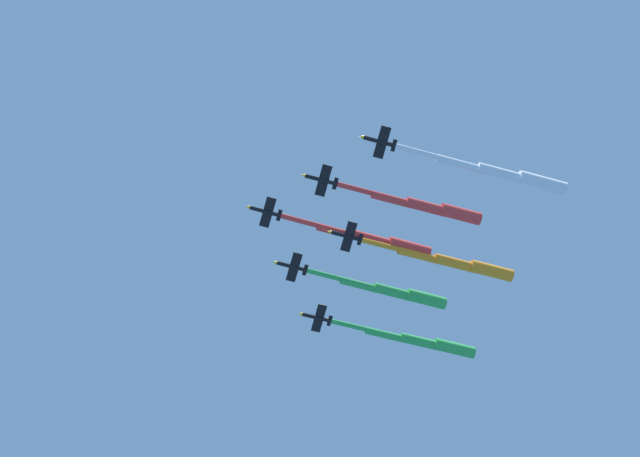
% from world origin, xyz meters
% --- Properties ---
extents(jet_lead, '(14.15, 52.57, 4.30)m').
position_xyz_m(jet_lead, '(-2.52, -15.09, 178.93)').
color(jet_lead, black).
extents(jet_port_inner, '(14.30, 49.84, 4.43)m').
position_xyz_m(jet_port_inner, '(-18.70, -22.33, 176.82)').
color(jet_port_inner, black).
extents(jet_starboard_inner, '(14.02, 50.93, 4.35)m').
position_xyz_m(jet_starboard_inner, '(9.92, -27.72, 178.34)').
color(jet_starboard_inner, black).
extents(jet_port_mid, '(14.92, 53.55, 4.38)m').
position_xyz_m(jet_port_mid, '(-6.75, -38.46, 177.01)').
color(jet_port_mid, black).
extents(jet_starboard_mid, '(15.69, 56.95, 4.36)m').
position_xyz_m(jet_starboard_mid, '(-35.69, -36.02, 177.68)').
color(jet_starboard_mid, black).
extents(jet_port_outer, '(15.09, 53.48, 4.30)m').
position_xyz_m(jet_port_outer, '(21.57, -43.08, 177.99)').
color(jet_port_outer, black).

